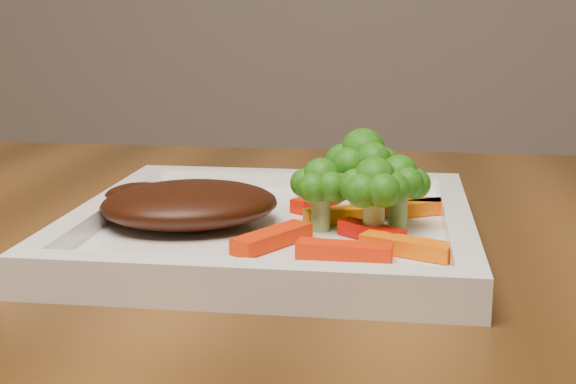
# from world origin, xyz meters

# --- Properties ---
(plate) EXTENTS (0.27, 0.27, 0.01)m
(plate) POSITION_xyz_m (-0.09, -0.00, 0.76)
(plate) COLOR white
(plate) RESTS_ON dining_table
(steak) EXTENTS (0.15, 0.13, 0.03)m
(steak) POSITION_xyz_m (-0.15, -0.01, 0.78)
(steak) COLOR #361408
(steak) RESTS_ON plate
(broccoli_0) EXTENTS (0.07, 0.07, 0.07)m
(broccoli_0) POSITION_xyz_m (-0.03, 0.04, 0.80)
(broccoli_0) COLOR #277112
(broccoli_0) RESTS_ON plate
(broccoli_1) EXTENTS (0.06, 0.06, 0.06)m
(broccoli_1) POSITION_xyz_m (-0.00, 0.00, 0.79)
(broccoli_1) COLOR #2C5D0F
(broccoli_1) RESTS_ON plate
(broccoli_2) EXTENTS (0.06, 0.06, 0.06)m
(broccoli_2) POSITION_xyz_m (-0.02, -0.03, 0.79)
(broccoli_2) COLOR #137216
(broccoli_2) RESTS_ON plate
(broccoli_3) EXTENTS (0.05, 0.05, 0.06)m
(broccoli_3) POSITION_xyz_m (-0.05, -0.01, 0.79)
(broccoli_3) COLOR #156D12
(broccoli_3) RESTS_ON plate
(carrot_0) EXTENTS (0.06, 0.02, 0.01)m
(carrot_0) POSITION_xyz_m (-0.03, -0.07, 0.77)
(carrot_0) COLOR red
(carrot_0) RESTS_ON plate
(carrot_1) EXTENTS (0.06, 0.04, 0.01)m
(carrot_1) POSITION_xyz_m (0.00, -0.06, 0.77)
(carrot_1) COLOR #FF6604
(carrot_1) RESTS_ON plate
(carrot_2) EXTENTS (0.05, 0.06, 0.01)m
(carrot_2) POSITION_xyz_m (-0.08, -0.05, 0.77)
(carrot_2) COLOR red
(carrot_2) RESTS_ON plate
(carrot_3) EXTENTS (0.06, 0.02, 0.01)m
(carrot_3) POSITION_xyz_m (0.01, 0.05, 0.77)
(carrot_3) COLOR #FF4204
(carrot_3) RESTS_ON plate
(carrot_4) EXTENTS (0.04, 0.05, 0.01)m
(carrot_4) POSITION_xyz_m (-0.06, 0.05, 0.77)
(carrot_4) COLOR red
(carrot_4) RESTS_ON plate
(carrot_5) EXTENTS (0.05, 0.04, 0.01)m
(carrot_5) POSITION_xyz_m (-0.02, -0.03, 0.77)
(carrot_5) COLOR red
(carrot_5) RESTS_ON plate
(carrot_6) EXTENTS (0.06, 0.04, 0.01)m
(carrot_6) POSITION_xyz_m (-0.04, 0.01, 0.77)
(carrot_6) COLOR orange
(carrot_6) RESTS_ON plate
(carrot_7) EXTENTS (0.05, 0.04, 0.01)m
(carrot_7) POSITION_xyz_m (0.01, 0.04, 0.77)
(carrot_7) COLOR #E56603
(carrot_7) RESTS_ON plate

